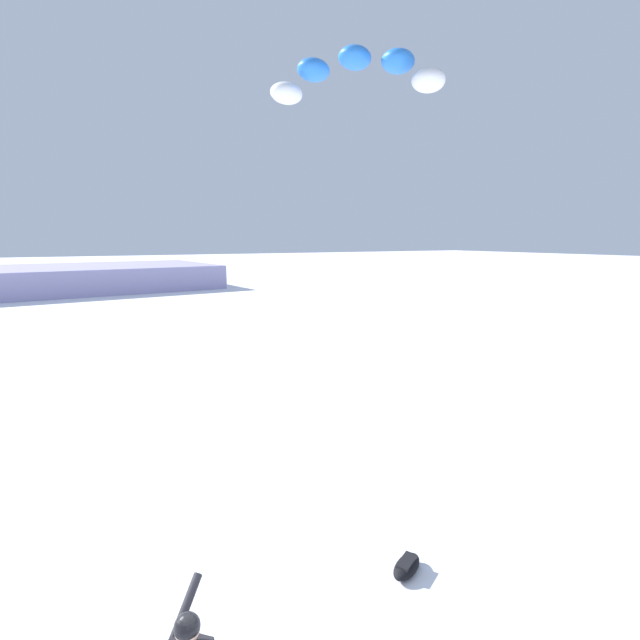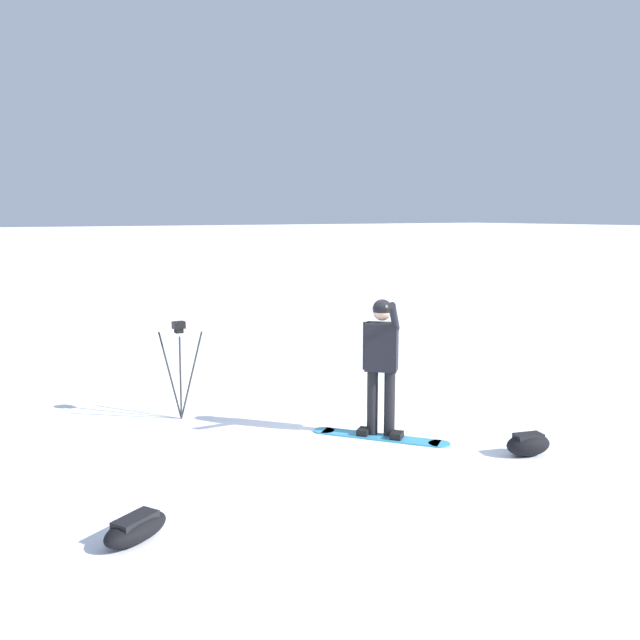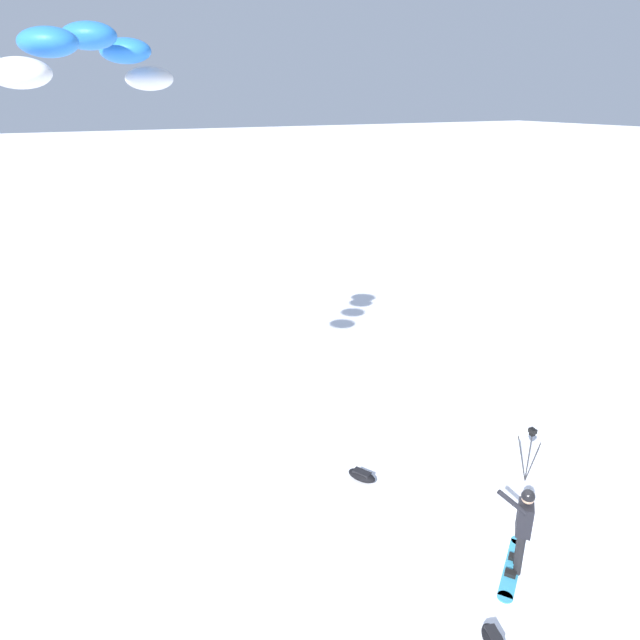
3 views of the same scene
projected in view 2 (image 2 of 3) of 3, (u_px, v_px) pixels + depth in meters
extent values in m
plane|color=white|center=(332.00, 444.00, 8.81)|extent=(300.00, 300.00, 0.00)
cylinder|color=black|center=(389.00, 404.00, 9.04)|extent=(0.14, 0.14, 0.86)
cylinder|color=black|center=(372.00, 403.00, 9.09)|extent=(0.14, 0.14, 0.86)
cube|color=black|center=(382.00, 347.00, 8.96)|extent=(0.47, 0.47, 0.61)
sphere|color=tan|center=(382.00, 311.00, 8.89)|extent=(0.23, 0.23, 0.23)
sphere|color=black|center=(382.00, 309.00, 8.88)|extent=(0.25, 0.25, 0.25)
cylinder|color=black|center=(394.00, 317.00, 8.60)|extent=(0.46, 0.45, 0.42)
cylinder|color=black|center=(366.00, 346.00, 9.02)|extent=(0.09, 0.09, 0.61)
cube|color=teal|center=(380.00, 437.00, 9.05)|extent=(1.39, 1.14, 0.02)
cylinder|color=teal|center=(439.00, 444.00, 8.78)|extent=(0.27, 0.27, 0.02)
cylinder|color=teal|center=(324.00, 431.00, 9.32)|extent=(0.27, 0.27, 0.02)
cube|color=black|center=(397.00, 435.00, 8.97)|extent=(0.23, 0.24, 0.08)
cube|color=black|center=(364.00, 431.00, 9.12)|extent=(0.23, 0.24, 0.08)
ellipsoid|color=black|center=(528.00, 445.00, 8.37)|extent=(0.44, 0.62, 0.27)
cube|color=black|center=(528.00, 437.00, 8.36)|extent=(0.26, 0.37, 0.08)
cylinder|color=#262628|center=(192.00, 375.00, 9.87)|extent=(0.09, 0.34, 1.22)
cylinder|color=#262628|center=(170.00, 375.00, 9.86)|extent=(0.28, 0.23, 1.22)
cylinder|color=#262628|center=(181.00, 379.00, 9.66)|extent=(0.33, 0.14, 1.22)
cube|color=black|center=(179.00, 331.00, 9.71)|extent=(0.10, 0.10, 0.06)
cube|color=black|center=(179.00, 325.00, 9.70)|extent=(0.12, 0.16, 0.10)
ellipsoid|color=black|center=(136.00, 529.00, 6.19)|extent=(0.61, 0.76, 0.22)
cube|color=black|center=(135.00, 521.00, 6.18)|extent=(0.36, 0.45, 0.08)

